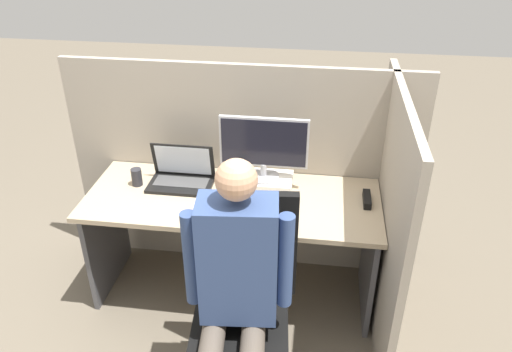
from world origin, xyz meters
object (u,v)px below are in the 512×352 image
Objects in this scene: stapler at (367,199)px; monitor at (264,146)px; carrot_toy at (221,220)px; person at (236,283)px; office_chair at (245,300)px; paper_box at (263,182)px; laptop at (181,177)px; pen_cup at (137,177)px.

monitor is at bearing 171.55° from stapler.
person is at bearing -71.37° from carrot_toy.
monitor reaches higher than office_chair.
laptop is at bearing -176.40° from paper_box.
person is at bearing -48.09° from pen_cup.
office_chair is at bearing 84.51° from person.
laptop reaches higher than carrot_toy.
paper_box is at bearing 66.04° from carrot_toy.
stapler is at bearing -8.19° from paper_box.
pen_cup is at bearing 179.65° from stapler.
paper_box is at bearing 89.48° from person.
person reaches higher than carrot_toy.
monitor is 0.49× the size of office_chair.
laptop is 0.26m from pen_cup.
laptop is at bearing 124.72° from office_chair.
laptop reaches higher than pen_cup.
pen_cup is (-0.26, -0.05, 0.01)m from laptop.
office_chair is (-0.59, -0.66, -0.22)m from stapler.
stapler is at bearing -8.45° from monitor.
stapler is at bearing -0.35° from pen_cup.
carrot_toy is (0.31, -0.37, -0.03)m from laptop.
monitor is at bearing 90.53° from office_chair.
carrot_toy is 0.45m from office_chair.
pen_cup is (-0.75, -0.08, 0.02)m from paper_box.
person is (-0.61, -0.82, 0.03)m from stapler.
person is at bearing -90.52° from paper_box.
carrot_toy is at bearing -29.43° from pen_cup.
monitor is at bearing 66.19° from carrot_toy.
carrot_toy is 0.53m from person.
office_chair is (0.01, -0.75, -0.47)m from monitor.
person is 12.59× the size of pen_cup.
person is (0.17, -0.50, 0.03)m from carrot_toy.
person is (-0.02, -0.16, 0.25)m from office_chair.
paper_box is 0.67× the size of monitor.
carrot_toy is at bearing -49.88° from laptop.
monitor is 0.38× the size of person.
laptop is (-0.49, -0.03, 0.01)m from paper_box.
paper_box is at bearing 90.53° from office_chair.
monitor reaches higher than stapler.
paper_box is 0.61m from stapler.
person reaches higher than monitor.
monitor is 0.88m from office_chair.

